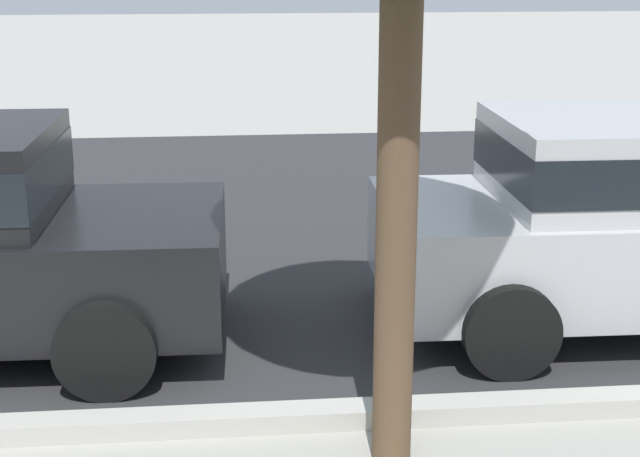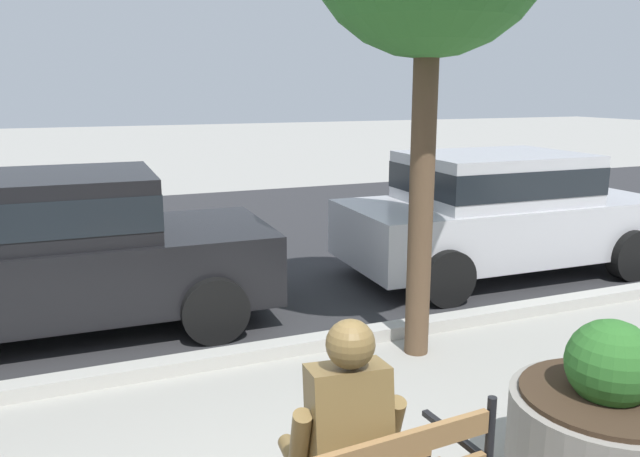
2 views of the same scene
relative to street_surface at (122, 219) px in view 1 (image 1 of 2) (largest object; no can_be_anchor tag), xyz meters
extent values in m
cube|color=#2D2D30|center=(0.00, 0.00, 0.00)|extent=(60.00, 9.00, 0.01)
cube|color=#B2AFA8|center=(0.00, -4.60, 0.06)|extent=(60.00, 0.20, 0.12)
cylinder|color=brown|center=(1.98, -5.00, 1.44)|extent=(0.21, 0.21, 2.89)
cylinder|color=black|center=(0.36, -2.39, 0.32)|extent=(0.64, 0.23, 0.64)
cylinder|color=black|center=(0.33, -4.09, 0.32)|extent=(0.64, 0.23, 0.64)
cylinder|color=black|center=(2.95, -2.34, 0.32)|extent=(0.64, 0.23, 0.64)
cylinder|color=black|center=(2.92, -4.04, 0.32)|extent=(0.64, 0.23, 0.64)
camera|label=1|loc=(1.14, -9.60, 2.70)|focal=53.13mm
camera|label=2|loc=(-0.83, -9.60, 2.34)|focal=35.08mm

